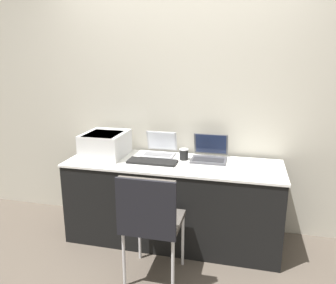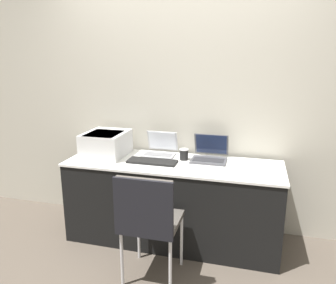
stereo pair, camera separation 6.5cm
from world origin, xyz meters
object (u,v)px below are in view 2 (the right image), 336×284
coffee_cup (184,154)px  chair (148,215)px  printer (106,143)px  external_keyboard (152,161)px  laptop_right (210,154)px  laptop_left (160,150)px

coffee_cup → chair: size_ratio=0.12×
printer → chair: bearing=-47.5°
coffee_cup → external_keyboard: bearing=-148.9°
laptop_right → external_keyboard: laptop_right is taller
printer → laptop_left: printer is taller
laptop_left → chair: 0.93m
coffee_cup → chair: 0.82m
printer → chair: 1.03m
laptop_left → laptop_right: bearing=-4.7°
external_keyboard → laptop_right: bearing=24.1°
printer → laptop_left: size_ratio=1.45×
laptop_right → external_keyboard: 0.54m
printer → laptop_right: size_ratio=1.37×
coffee_cup → chair: chair is taller
laptop_left → chair: bearing=-79.3°
laptop_left → coffee_cup: (0.26, -0.10, 0.00)m
chair → external_keyboard: bearing=104.8°
printer → laptop_right: 1.00m
laptop_right → chair: laptop_right is taller
laptop_left → laptop_right: (0.49, -0.04, 0.00)m
printer → external_keyboard: size_ratio=0.98×
chair → laptop_right: bearing=68.9°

